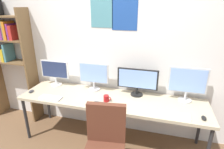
{
  "coord_description": "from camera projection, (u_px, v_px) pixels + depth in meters",
  "views": [
    {
      "loc": [
        0.64,
        -1.66,
        2.0
      ],
      "look_at": [
        0.0,
        0.65,
        1.09
      ],
      "focal_mm": 29.51,
      "sensor_mm": 36.0,
      "label": 1
    }
  ],
  "objects": [
    {
      "name": "keyboard_right",
      "position": [
        173.0,
        115.0,
        2.22
      ],
      "size": [
        0.4,
        0.13,
        0.02
      ],
      "primitive_type": "cube",
      "color": "silver",
      "rests_on": "desk"
    },
    {
      "name": "keyboard_center",
      "position": [
        106.0,
        106.0,
        2.43
      ],
      "size": [
        0.37,
        0.13,
        0.02
      ],
      "primitive_type": "cube",
      "color": "#38383D",
      "rests_on": "desk"
    },
    {
      "name": "monitor_far_right",
      "position": [
        187.0,
        82.0,
        2.48
      ],
      "size": [
        0.5,
        0.18,
        0.49
      ],
      "color": "silver",
      "rests_on": "desk"
    },
    {
      "name": "monitor_far_left",
      "position": [
        55.0,
        71.0,
        3.0
      ],
      "size": [
        0.48,
        0.18,
        0.42
      ],
      "color": "silver",
      "rests_on": "desk"
    },
    {
      "name": "monitor_center_left",
      "position": [
        94.0,
        75.0,
        2.83
      ],
      "size": [
        0.47,
        0.18,
        0.44
      ],
      "color": "silver",
      "rests_on": "desk"
    },
    {
      "name": "bookshelf",
      "position": [
        4.0,
        44.0,
        3.11
      ],
      "size": [
        0.83,
        0.28,
        2.1
      ],
      "color": "brown",
      "rests_on": "ground_plane"
    },
    {
      "name": "desk",
      "position": [
        111.0,
        101.0,
        2.66
      ],
      "size": [
        2.67,
        0.68,
        0.74
      ],
      "color": "tan",
      "rests_on": "ground_plane"
    },
    {
      "name": "mouse_right_side",
      "position": [
        31.0,
        91.0,
        2.83
      ],
      "size": [
        0.06,
        0.1,
        0.03
      ],
      "primitive_type": "ellipsoid",
      "color": "#38383D",
      "rests_on": "desk"
    },
    {
      "name": "keyboard_left",
      "position": [
        51.0,
        98.0,
        2.64
      ],
      "size": [
        0.33,
        0.13,
        0.02
      ],
      "primitive_type": "cube",
      "color": "silver",
      "rests_on": "desk"
    },
    {
      "name": "mouse_left_side",
      "position": [
        204.0,
        118.0,
        2.16
      ],
      "size": [
        0.06,
        0.1,
        0.03
      ],
      "primitive_type": "ellipsoid",
      "color": "black",
      "rests_on": "desk"
    },
    {
      "name": "wall_back",
      "position": [
        118.0,
        53.0,
        2.82
      ],
      "size": [
        5.07,
        0.11,
        2.6
      ],
      "color": "silver",
      "rests_on": "ground_plane"
    },
    {
      "name": "coffee_mug",
      "position": [
        106.0,
        98.0,
        2.55
      ],
      "size": [
        0.11,
        0.08,
        0.09
      ],
      "color": "red",
      "rests_on": "desk"
    },
    {
      "name": "monitor_center_right",
      "position": [
        137.0,
        80.0,
        2.67
      ],
      "size": [
        0.59,
        0.18,
        0.41
      ],
      "color": "black",
      "rests_on": "desk"
    }
  ]
}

